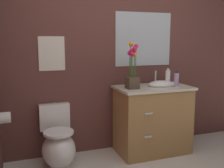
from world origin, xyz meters
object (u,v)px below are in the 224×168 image
object	(u,v)px
flower_vase	(133,72)
lotion_bottle	(176,79)
wall_mirror	(144,39)
toilet_paper_roll	(5,118)
soap_bottle	(168,77)
wall_poster	(52,54)
vanity_cabinet	(153,119)
toilet	(58,145)

from	to	relation	value
flower_vase	lotion_bottle	world-z (taller)	flower_vase
wall_mirror	toilet_paper_roll	bearing A→B (deg)	-165.15
soap_bottle	wall_poster	xyz separation A→B (m)	(-1.44, 0.26, 0.32)
flower_vase	wall_poster	xyz separation A→B (m)	(-0.90, 0.33, 0.21)
flower_vase	wall_mirror	distance (m)	0.59
flower_vase	soap_bottle	world-z (taller)	flower_vase
flower_vase	lotion_bottle	bearing A→B (deg)	-0.54
lotion_bottle	wall_mirror	size ratio (longest dim) A/B	0.24
vanity_cabinet	toilet_paper_roll	world-z (taller)	vanity_cabinet
flower_vase	toilet_paper_roll	bearing A→B (deg)	-174.83
soap_bottle	toilet	bearing A→B (deg)	-179.63
vanity_cabinet	wall_poster	bearing A→B (deg)	166.35
wall_poster	wall_mirror	size ratio (longest dim) A/B	0.51
wall_mirror	wall_poster	bearing A→B (deg)	180.00
toilet	soap_bottle	bearing A→B (deg)	0.37
flower_vase	wall_mirror	bearing A→B (deg)	47.54
toilet	wall_poster	world-z (taller)	wall_poster
toilet	wall_mirror	size ratio (longest dim) A/B	0.86
soap_bottle	wall_poster	bearing A→B (deg)	169.82
toilet_paper_roll	wall_mirror	bearing A→B (deg)	14.85
soap_bottle	lotion_bottle	world-z (taller)	soap_bottle
wall_poster	toilet_paper_roll	distance (m)	0.93
lotion_bottle	toilet_paper_roll	world-z (taller)	lotion_bottle
wall_poster	toilet_paper_roll	xyz separation A→B (m)	(-0.54, -0.46, -0.60)
lotion_bottle	wall_poster	world-z (taller)	wall_poster
soap_bottle	toilet_paper_roll	distance (m)	2.01
lotion_bottle	toilet	bearing A→B (deg)	177.29
lotion_bottle	toilet_paper_roll	distance (m)	2.08
vanity_cabinet	wall_mirror	distance (m)	1.05
flower_vase	wall_poster	bearing A→B (deg)	159.73
vanity_cabinet	wall_mirror	xyz separation A→B (m)	(-0.00, 0.29, 1.01)
toilet	vanity_cabinet	size ratio (longest dim) A/B	0.66
wall_poster	vanity_cabinet	bearing A→B (deg)	-13.65
toilet_paper_roll	lotion_bottle	bearing A→B (deg)	3.47
vanity_cabinet	flower_vase	size ratio (longest dim) A/B	1.86
flower_vase	toilet	bearing A→B (deg)	175.83
toilet	wall_poster	size ratio (longest dim) A/B	1.71
lotion_bottle	flower_vase	bearing A→B (deg)	179.46
soap_bottle	lotion_bottle	distance (m)	0.11
wall_poster	toilet	bearing A→B (deg)	-90.00
vanity_cabinet	lotion_bottle	xyz separation A→B (m)	(0.31, -0.05, 0.50)
lotion_bottle	wall_mirror	distance (m)	0.68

